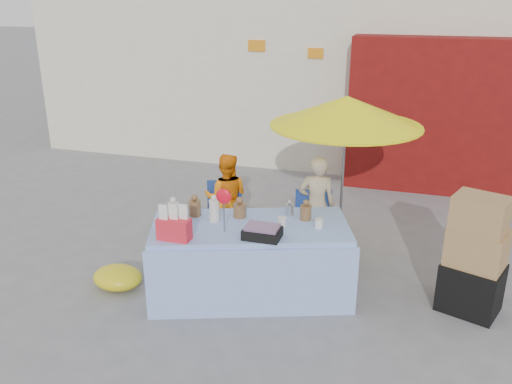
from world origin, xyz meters
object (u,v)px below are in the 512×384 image
(chair_right, at_px, (313,238))
(umbrella, at_px, (346,112))
(vendor_beige, at_px, (316,205))
(box_stack, at_px, (475,259))
(market_table, at_px, (250,258))
(chair_left, at_px, (223,227))
(vendor_orange, at_px, (226,198))

(chair_right, relative_size, umbrella, 0.41)
(vendor_beige, distance_m, box_stack, 2.10)
(market_table, height_order, umbrella, umbrella)
(chair_left, relative_size, vendor_orange, 0.68)
(box_stack, bearing_deg, chair_right, 157.68)
(market_table, xyz_separation_m, chair_right, (0.51, 1.13, -0.19))
(chair_right, height_order, vendor_beige, vendor_beige)
(chair_left, height_order, chair_right, same)
(umbrella, bearing_deg, chair_left, -169.62)
(chair_right, xyz_separation_m, vendor_beige, (0.00, 0.13, 0.41))
(chair_right, xyz_separation_m, umbrella, (0.30, 0.28, 1.64))
(market_table, xyz_separation_m, chair_left, (-0.74, 1.13, -0.19))
(vendor_orange, relative_size, vendor_beige, 0.94)
(chair_left, bearing_deg, vendor_beige, -6.97)
(market_table, height_order, chair_right, market_table)
(vendor_orange, relative_size, box_stack, 0.94)
(vendor_beige, xyz_separation_m, box_stack, (1.89, -0.91, -0.05))
(market_table, distance_m, vendor_beige, 1.39)
(market_table, height_order, box_stack, market_table)
(vendor_beige, bearing_deg, chair_left, -6.97)
(market_table, height_order, chair_left, market_table)
(chair_right, bearing_deg, vendor_orange, 160.73)
(market_table, distance_m, umbrella, 2.19)
(vendor_orange, relative_size, umbrella, 0.60)
(chair_left, height_order, box_stack, box_stack)
(vendor_beige, bearing_deg, chair_right, 75.37)
(market_table, bearing_deg, chair_right, 46.44)
(chair_right, relative_size, vendor_beige, 0.64)
(vendor_beige, distance_m, umbrella, 1.27)
(market_table, relative_size, chair_left, 2.89)
(market_table, height_order, vendor_orange, market_table)
(chair_left, distance_m, chair_right, 1.25)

